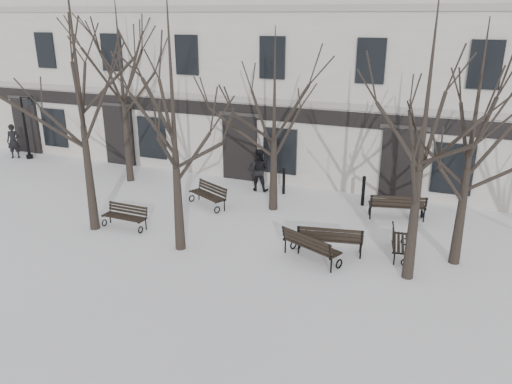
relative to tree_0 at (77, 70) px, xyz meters
The scene contains 19 objects.
ground 8.07m from the tree_0, ahead, with size 100.00×100.00×0.00m, color white.
building 13.43m from the tree_0, 63.81° to the left, with size 40.40×10.20×11.40m.
tree_0 is the anchor object (origin of this frame).
tree_1 3.63m from the tree_0, ahead, with size 5.38×5.38×7.69m.
tree_2 10.54m from the tree_0, ahead, with size 5.29×5.29×7.56m.
tree_4 5.39m from the tree_0, 112.65° to the left, with size 5.49×5.49×7.84m.
tree_5 6.67m from the tree_0, 38.73° to the left, with size 4.70×4.70×6.72m.
tree_6 11.92m from the tree_0, ahead, with size 4.91×4.91×7.02m.
bench_0 5.08m from the tree_0, 27.26° to the left, with size 1.63×0.62×0.81m.
bench_1 9.09m from the tree_0, ahead, with size 1.98×1.37×0.95m.
bench_2 9.50m from the tree_0, ahead, with size 2.09×1.11×1.01m.
bench_3 6.59m from the tree_0, 52.25° to the left, with size 1.83×1.33×0.89m.
bench_4 11.82m from the tree_0, 26.67° to the left, with size 2.09×1.17×1.00m.
bench_5 11.38m from the tree_0, 10.96° to the left, with size 0.77×1.64×0.80m.
lamp_post 11.31m from the tree_0, 145.86° to the left, with size 1.04×0.39×3.32m.
bollard_a 9.05m from the tree_0, 50.06° to the left, with size 0.14×0.14×1.12m.
bollard_b 11.13m from the tree_0, 35.22° to the left, with size 0.16×0.16×1.21m.
pedestrian_a 12.69m from the tree_0, 149.44° to the left, with size 0.65×0.43×1.77m, color black.
pedestrian_b 8.86m from the tree_0, 57.50° to the left, with size 0.88×0.68×1.81m, color black.
Camera 1 is at (5.36, -11.77, 7.05)m, focal length 35.00 mm.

